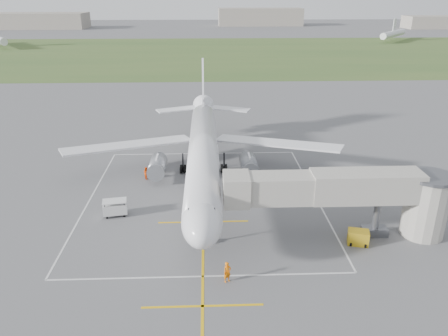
{
  "coord_description": "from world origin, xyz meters",
  "views": [
    {
      "loc": [
        0.61,
        -52.76,
        23.92
      ],
      "look_at": [
        2.55,
        -4.0,
        4.0
      ],
      "focal_mm": 35.0,
      "sensor_mm": 36.0,
      "label": 1
    }
  ],
  "objects_px": {
    "baggage_cart": "(115,208)",
    "ramp_worker_wing": "(146,173)",
    "ramp_worker_nose": "(227,272)",
    "jet_bridge": "(358,195)",
    "airliner": "(203,152)",
    "gpu_unit": "(358,238)"
  },
  "relations": [
    {
      "from": "baggage_cart",
      "to": "ramp_worker_wing",
      "type": "distance_m",
      "value": 10.62
    },
    {
      "from": "airliner",
      "to": "ramp_worker_wing",
      "type": "bearing_deg",
      "value": 168.41
    },
    {
      "from": "ramp_worker_nose",
      "to": "ramp_worker_wing",
      "type": "xyz_separation_m",
      "value": [
        -9.98,
        23.16,
        -0.14
      ]
    },
    {
      "from": "gpu_unit",
      "to": "ramp_worker_nose",
      "type": "bearing_deg",
      "value": -143.29
    },
    {
      "from": "gpu_unit",
      "to": "ramp_worker_wing",
      "type": "height_order",
      "value": "ramp_worker_wing"
    },
    {
      "from": "baggage_cart",
      "to": "ramp_worker_wing",
      "type": "height_order",
      "value": "baggage_cart"
    },
    {
      "from": "airliner",
      "to": "jet_bridge",
      "type": "height_order",
      "value": "airliner"
    },
    {
      "from": "airliner",
      "to": "jet_bridge",
      "type": "bearing_deg",
      "value": -42.19
    },
    {
      "from": "jet_bridge",
      "to": "ramp_worker_wing",
      "type": "distance_m",
      "value": 28.64
    },
    {
      "from": "jet_bridge",
      "to": "baggage_cart",
      "type": "distance_m",
      "value": 26.6
    },
    {
      "from": "airliner",
      "to": "ramp_worker_nose",
      "type": "bearing_deg",
      "value": -84.25
    },
    {
      "from": "airliner",
      "to": "ramp_worker_nose",
      "type": "xyz_separation_m",
      "value": [
        2.17,
        -21.56,
        -3.41
      ]
    },
    {
      "from": "gpu_unit",
      "to": "ramp_worker_nose",
      "type": "height_order",
      "value": "ramp_worker_nose"
    },
    {
      "from": "airliner",
      "to": "ramp_worker_wing",
      "type": "xyz_separation_m",
      "value": [
        -7.81,
        1.6,
        -3.55
      ]
    },
    {
      "from": "airliner",
      "to": "gpu_unit",
      "type": "distance_m",
      "value": 22.66
    },
    {
      "from": "ramp_worker_nose",
      "to": "ramp_worker_wing",
      "type": "distance_m",
      "value": 25.22
    },
    {
      "from": "jet_bridge",
      "to": "baggage_cart",
      "type": "relative_size",
      "value": 8.07
    },
    {
      "from": "ramp_worker_nose",
      "to": "ramp_worker_wing",
      "type": "height_order",
      "value": "ramp_worker_nose"
    },
    {
      "from": "ramp_worker_nose",
      "to": "ramp_worker_wing",
      "type": "bearing_deg",
      "value": 84.94
    },
    {
      "from": "airliner",
      "to": "gpu_unit",
      "type": "height_order",
      "value": "airliner"
    },
    {
      "from": "jet_bridge",
      "to": "gpu_unit",
      "type": "xyz_separation_m",
      "value": [
        -0.03,
        -1.68,
        -4.0
      ]
    },
    {
      "from": "gpu_unit",
      "to": "baggage_cart",
      "type": "relative_size",
      "value": 0.79
    }
  ]
}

